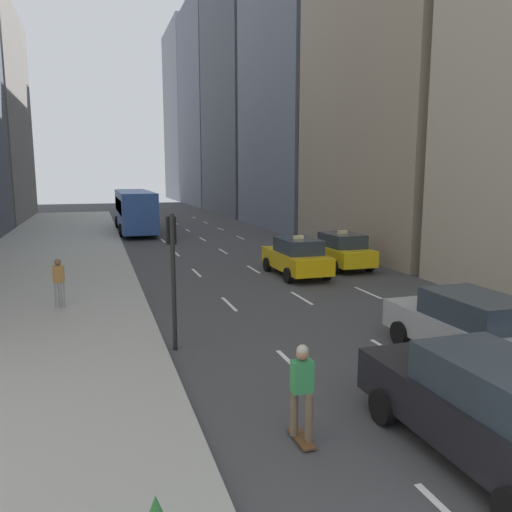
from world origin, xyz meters
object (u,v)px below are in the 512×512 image
Objects in this scene: taxi_lead at (340,250)px; traffic_light_pole at (172,259)px; sedan_silver_behind at (469,327)px; city_bus at (134,210)px; skateboarder at (302,388)px; taxi_second at (296,257)px; sedan_black_near at (490,410)px; pedestrian_far_walking at (59,280)px.

traffic_light_pole is at bearing -136.38° from taxi_lead.
city_bus reaches higher than sedan_silver_behind.
city_bus is 6.65× the size of skateboarder.
traffic_light_pole is at bearing 155.22° from sedan_silver_behind.
city_bus is at bearing 105.45° from taxi_second.
taxi_second is 0.38× the size of city_bus.
sedan_black_near is 4.66m from sedan_silver_behind.
taxi_lead is 2.52× the size of skateboarder.
taxi_lead is 16.90m from sedan_black_near.
sedan_silver_behind is at bearing -79.85° from city_bus.
city_bus is (-8.41, 19.13, 0.91)m from taxi_lead.
traffic_light_pole is (-1.14, -28.23, 0.62)m from city_bus.
sedan_black_near is 1.07× the size of sedan_silver_behind.
city_bus is 23.79m from pedestrian_far_walking.
pedestrian_far_walking reaches higher than skateboarder.
sedan_silver_behind is 0.40× the size of city_bus.
sedan_silver_behind is at bearing 22.29° from skateboarder.
sedan_black_near is 3.03× the size of pedestrian_far_walking.
taxi_lead reaches higher than pedestrian_far_walking.
taxi_second reaches higher than sedan_silver_behind.
sedan_black_near is at bearing -30.69° from skateboarder.
taxi_lead is 1.00× the size of taxi_second.
skateboarder is 5.68m from traffic_light_pole.
sedan_black_near is 13.65m from pedestrian_far_walking.
sedan_black_near is 2.87× the size of skateboarder.
traffic_light_pole is at bearing -57.25° from pedestrian_far_walking.
taxi_lead is 16.57m from skateboarder.
taxi_second is 1.22× the size of traffic_light_pole.
pedestrian_far_walking is (-9.86, 7.96, 0.19)m from sedan_silver_behind.
sedan_silver_behind is (2.80, 3.73, -0.03)m from sedan_black_near.
sedan_silver_behind is 12.67m from pedestrian_far_walking.
traffic_light_pole is at bearing -130.39° from taxi_second.
traffic_light_pole is (-6.75, -7.93, 1.53)m from taxi_second.
traffic_light_pole reaches higher than pedestrian_far_walking.
taxi_second is at bearing -157.36° from taxi_lead.
sedan_silver_behind is at bearing -38.89° from pedestrian_far_walking.
traffic_light_pole is at bearing -92.31° from city_bus.
taxi_lead reaches higher than sedan_black_near.
pedestrian_far_walking is at bearing -162.58° from taxi_second.
traffic_light_pole is (3.11, -4.84, 1.34)m from pedestrian_far_walking.
sedan_black_near is 2.99m from skateboarder.
skateboarder is (0.24, -33.55, -0.82)m from city_bus.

